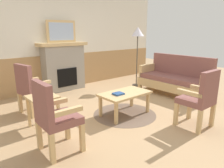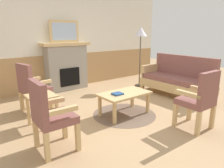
{
  "view_description": "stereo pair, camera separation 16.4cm",
  "coord_description": "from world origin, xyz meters",
  "px_view_note": "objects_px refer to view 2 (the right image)",
  "views": [
    {
      "loc": [
        -2.58,
        -2.64,
        1.57
      ],
      "look_at": [
        0.0,
        0.35,
        0.55
      ],
      "focal_mm": 32.94,
      "sensor_mm": 36.0,
      "label": 1
    },
    {
      "loc": [
        -2.45,
        -2.74,
        1.57
      ],
      "look_at": [
        0.0,
        0.35,
        0.55
      ],
      "focal_mm": 32.94,
      "sensor_mm": 36.0,
      "label": 2
    }
  ],
  "objects_px": {
    "floor_lamp_by_couch": "(141,35)",
    "armchair_by_window_left": "(50,113)",
    "book_on_table": "(118,94)",
    "armchair_near_fireplace": "(32,86)",
    "armchair_front_left": "(200,98)",
    "fireplace": "(66,66)",
    "framed_picture": "(64,31)",
    "coffee_table": "(124,95)",
    "couch": "(177,80)",
    "side_table": "(42,102)"
  },
  "relations": [
    {
      "from": "floor_lamp_by_couch",
      "to": "armchair_by_window_left",
      "type": "bearing_deg",
      "value": -153.71
    },
    {
      "from": "book_on_table",
      "to": "floor_lamp_by_couch",
      "type": "bearing_deg",
      "value": 34.55
    },
    {
      "from": "armchair_near_fireplace",
      "to": "armchair_front_left",
      "type": "height_order",
      "value": "same"
    },
    {
      "from": "fireplace",
      "to": "framed_picture",
      "type": "xyz_separation_m",
      "value": [
        0.0,
        0.0,
        0.91
      ]
    },
    {
      "from": "armchair_by_window_left",
      "to": "floor_lamp_by_couch",
      "type": "height_order",
      "value": "floor_lamp_by_couch"
    },
    {
      "from": "fireplace",
      "to": "coffee_table",
      "type": "distance_m",
      "value": 2.34
    },
    {
      "from": "couch",
      "to": "floor_lamp_by_couch",
      "type": "xyz_separation_m",
      "value": [
        -0.07,
        1.24,
        1.05
      ]
    },
    {
      "from": "coffee_table",
      "to": "armchair_front_left",
      "type": "bearing_deg",
      "value": -65.56
    },
    {
      "from": "couch",
      "to": "book_on_table",
      "type": "xyz_separation_m",
      "value": [
        -2.03,
        -0.11,
        0.06
      ]
    },
    {
      "from": "side_table",
      "to": "floor_lamp_by_couch",
      "type": "bearing_deg",
      "value": 15.09
    },
    {
      "from": "armchair_front_left",
      "to": "armchair_by_window_left",
      "type": "bearing_deg",
      "value": 157.82
    },
    {
      "from": "book_on_table",
      "to": "side_table",
      "type": "distance_m",
      "value": 1.32
    },
    {
      "from": "couch",
      "to": "side_table",
      "type": "bearing_deg",
      "value": 173.4
    },
    {
      "from": "book_on_table",
      "to": "framed_picture",
      "type": "bearing_deg",
      "value": 86.64
    },
    {
      "from": "armchair_near_fireplace",
      "to": "book_on_table",
      "type": "bearing_deg",
      "value": -46.87
    },
    {
      "from": "armchair_front_left",
      "to": "armchair_near_fireplace",
      "type": "bearing_deg",
      "value": 127.77
    },
    {
      "from": "fireplace",
      "to": "floor_lamp_by_couch",
      "type": "relative_size",
      "value": 0.77
    },
    {
      "from": "framed_picture",
      "to": "book_on_table",
      "type": "distance_m",
      "value": 2.59
    },
    {
      "from": "book_on_table",
      "to": "couch",
      "type": "bearing_deg",
      "value": 3.2
    },
    {
      "from": "armchair_near_fireplace",
      "to": "framed_picture",
      "type": "bearing_deg",
      "value": 40.95
    },
    {
      "from": "armchair_by_window_left",
      "to": "floor_lamp_by_couch",
      "type": "relative_size",
      "value": 0.58
    },
    {
      "from": "coffee_table",
      "to": "armchair_by_window_left",
      "type": "height_order",
      "value": "armchair_by_window_left"
    },
    {
      "from": "floor_lamp_by_couch",
      "to": "armchair_front_left",
      "type": "bearing_deg",
      "value": -116.1
    },
    {
      "from": "coffee_table",
      "to": "floor_lamp_by_couch",
      "type": "bearing_deg",
      "value": 36.98
    },
    {
      "from": "armchair_front_left",
      "to": "side_table",
      "type": "distance_m",
      "value": 2.57
    },
    {
      "from": "fireplace",
      "to": "book_on_table",
      "type": "distance_m",
      "value": 2.35
    },
    {
      "from": "framed_picture",
      "to": "armchair_front_left",
      "type": "relative_size",
      "value": 0.82
    },
    {
      "from": "framed_picture",
      "to": "floor_lamp_by_couch",
      "type": "distance_m",
      "value": 2.08
    },
    {
      "from": "side_table",
      "to": "couch",
      "type": "bearing_deg",
      "value": -6.6
    },
    {
      "from": "framed_picture",
      "to": "armchair_front_left",
      "type": "bearing_deg",
      "value": -80.61
    },
    {
      "from": "armchair_by_window_left",
      "to": "armchair_front_left",
      "type": "relative_size",
      "value": 1.0
    },
    {
      "from": "couch",
      "to": "armchair_near_fireplace",
      "type": "xyz_separation_m",
      "value": [
        -3.17,
        1.11,
        0.14
      ]
    },
    {
      "from": "framed_picture",
      "to": "armchair_front_left",
      "type": "xyz_separation_m",
      "value": [
        0.58,
        -3.52,
        -1.02
      ]
    },
    {
      "from": "fireplace",
      "to": "couch",
      "type": "height_order",
      "value": "fireplace"
    },
    {
      "from": "coffee_table",
      "to": "fireplace",
      "type": "bearing_deg",
      "value": 91.0
    },
    {
      "from": "couch",
      "to": "coffee_table",
      "type": "xyz_separation_m",
      "value": [
        -1.85,
        -0.11,
        -0.01
      ]
    },
    {
      "from": "armchair_near_fireplace",
      "to": "armchair_front_left",
      "type": "relative_size",
      "value": 1.0
    },
    {
      "from": "coffee_table",
      "to": "book_on_table",
      "type": "xyz_separation_m",
      "value": [
        -0.18,
        -0.01,
        0.07
      ]
    },
    {
      "from": "side_table",
      "to": "armchair_near_fireplace",
      "type": "bearing_deg",
      "value": 83.45
    },
    {
      "from": "framed_picture",
      "to": "armchair_by_window_left",
      "type": "distance_m",
      "value": 3.23
    },
    {
      "from": "couch",
      "to": "armchair_near_fireplace",
      "type": "distance_m",
      "value": 3.36
    },
    {
      "from": "framed_picture",
      "to": "couch",
      "type": "bearing_deg",
      "value": -49.61
    },
    {
      "from": "fireplace",
      "to": "armchair_by_window_left",
      "type": "height_order",
      "value": "fireplace"
    },
    {
      "from": "framed_picture",
      "to": "armchair_by_window_left",
      "type": "height_order",
      "value": "framed_picture"
    },
    {
      "from": "fireplace",
      "to": "armchair_near_fireplace",
      "type": "xyz_separation_m",
      "value": [
        -1.28,
        -1.11,
        -0.11
      ]
    },
    {
      "from": "couch",
      "to": "book_on_table",
      "type": "relative_size",
      "value": 9.88
    },
    {
      "from": "framed_picture",
      "to": "floor_lamp_by_couch",
      "type": "xyz_separation_m",
      "value": [
        1.82,
        -0.99,
        -0.11
      ]
    },
    {
      "from": "coffee_table",
      "to": "book_on_table",
      "type": "bearing_deg",
      "value": -177.44
    },
    {
      "from": "coffee_table",
      "to": "side_table",
      "type": "height_order",
      "value": "side_table"
    },
    {
      "from": "armchair_front_left",
      "to": "floor_lamp_by_couch",
      "type": "xyz_separation_m",
      "value": [
        1.24,
        2.53,
        0.91
      ]
    }
  ]
}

